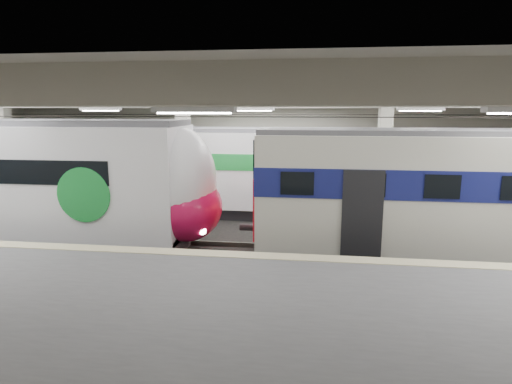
# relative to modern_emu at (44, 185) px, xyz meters

# --- Properties ---
(station_hall) EXTENTS (36.00, 24.00, 5.75)m
(station_hall) POSITION_rel_modern_emu_xyz_m (7.36, -1.74, 0.99)
(station_hall) COLOR black
(station_hall) RESTS_ON ground
(modern_emu) EXTENTS (14.30, 2.95, 4.59)m
(modern_emu) POSITION_rel_modern_emu_xyz_m (0.00, 0.00, 0.00)
(modern_emu) COLOR white
(modern_emu) RESTS_ON ground
(older_rer) EXTENTS (13.09, 2.89, 4.33)m
(older_rer) POSITION_rel_modern_emu_xyz_m (14.31, 0.00, 0.02)
(older_rer) COLOR beige
(older_rer) RESTS_ON ground
(far_train) EXTENTS (12.72, 2.78, 4.10)m
(far_train) POSITION_rel_modern_emu_xyz_m (2.12, 5.50, -0.13)
(far_train) COLOR white
(far_train) RESTS_ON ground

